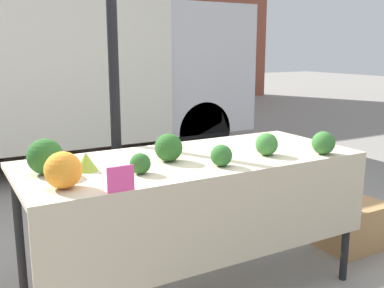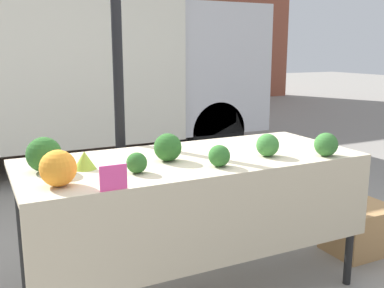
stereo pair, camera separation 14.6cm
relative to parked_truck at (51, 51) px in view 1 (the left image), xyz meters
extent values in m
cylinder|color=black|center=(-0.30, -3.21, -0.23)|extent=(0.07, 0.07, 2.49)
cube|color=silver|center=(-0.51, 0.00, 0.10)|extent=(3.49, 2.05, 2.43)
cube|color=silver|center=(1.93, 0.00, -0.24)|extent=(1.37, 1.88, 1.75)
cylinder|color=black|center=(1.79, -0.83, -1.07)|extent=(0.81, 0.22, 0.81)
cylinder|color=black|center=(1.79, 0.83, -1.07)|extent=(0.81, 0.22, 0.81)
cube|color=beige|center=(-0.05, -3.83, -0.61)|extent=(2.04, 0.86, 0.03)
cube|color=beige|center=(-0.05, -4.25, -0.87)|extent=(2.04, 0.01, 0.49)
cylinder|color=black|center=(0.90, -4.20, -1.05)|extent=(0.05, 0.05, 0.85)
cylinder|color=black|center=(-1.01, -3.46, -1.05)|extent=(0.05, 0.05, 0.85)
cylinder|color=black|center=(0.90, -3.46, -1.05)|extent=(0.05, 0.05, 0.85)
sphere|color=orange|center=(-0.87, -4.07, -0.51)|extent=(0.17, 0.17, 0.17)
cone|color=#93B238|center=(-0.69, -3.82, -0.54)|extent=(0.12, 0.12, 0.10)
sphere|color=#285B23|center=(-0.89, -3.77, -0.50)|extent=(0.19, 0.19, 0.19)
sphere|color=#2D6628|center=(-0.02, -4.09, -0.53)|extent=(0.12, 0.12, 0.12)
sphere|color=#387533|center=(0.36, -4.01, -0.52)|extent=(0.14, 0.14, 0.14)
sphere|color=#336B2D|center=(0.68, -4.16, -0.52)|extent=(0.14, 0.14, 0.14)
sphere|color=#285B23|center=(-0.22, -3.85, -0.51)|extent=(0.16, 0.16, 0.16)
sphere|color=#285B23|center=(-0.47, -4.02, -0.54)|extent=(0.11, 0.11, 0.11)
cube|color=#EF4793|center=(-0.66, -4.24, -0.53)|extent=(0.13, 0.01, 0.12)
cube|color=tan|center=(1.35, -3.87, -1.30)|extent=(0.49, 0.37, 0.35)
camera|label=1|loc=(-1.34, -6.10, 0.05)|focal=42.00mm
camera|label=2|loc=(-1.21, -6.17, 0.05)|focal=42.00mm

